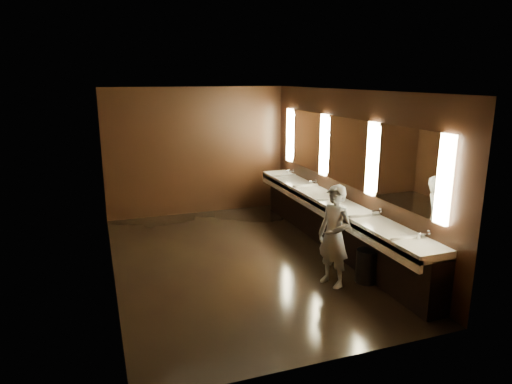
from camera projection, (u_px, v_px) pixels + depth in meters
floor at (238, 260)px, 7.67m from camera, size 6.00×6.00×0.00m
ceiling at (236, 90)px, 6.99m from camera, size 4.00×6.00×0.02m
wall_back at (197, 151)px, 10.07m from camera, size 4.00×0.02×2.80m
wall_front at (326, 241)px, 4.59m from camera, size 4.00×0.02×2.80m
wall_left at (107, 189)px, 6.68m from camera, size 0.02×6.00×2.80m
wall_right at (346, 171)px, 7.98m from camera, size 0.02×6.00×2.80m
sink_counter at (334, 221)px, 8.14m from camera, size 0.55×5.40×1.01m
mirror_band at (346, 151)px, 7.89m from camera, size 0.06×5.03×1.15m
person at (334, 236)px, 6.62m from camera, size 0.53×0.64×1.51m
trash_bin at (367, 266)px, 6.82m from camera, size 0.39×0.39×0.51m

